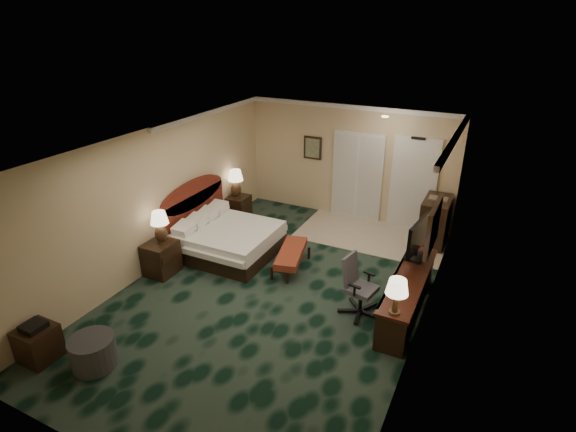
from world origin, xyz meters
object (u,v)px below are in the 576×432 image
at_px(desk_chair, 362,287).
at_px(minibar, 435,221).
at_px(lamp_far, 236,184).
at_px(side_table, 38,343).
at_px(bed_bench, 291,259).
at_px(tv, 418,239).
at_px(nightstand_near, 161,258).
at_px(ottoman, 93,352).
at_px(bed, 229,241).
at_px(lamp_near, 160,227).
at_px(nightstand_far, 239,207).
at_px(desk, 407,295).

bearing_deg(desk_chair, minibar, 89.49).
distance_m(lamp_far, desk_chair, 4.52).
bearing_deg(side_table, bed_bench, 60.79).
height_order(lamp_far, tv, tv).
bearing_deg(tv, nightstand_near, -153.76).
xyz_separation_m(ottoman, tv, (3.60, 3.86, 0.81)).
height_order(nightstand_near, side_table, nightstand_near).
bearing_deg(lamp_far, desk_chair, -31.26).
height_order(bed, minibar, minibar).
relative_size(lamp_near, tv, 0.67).
relative_size(nightstand_near, bed_bench, 0.53).
distance_m(bed, lamp_far, 1.85).
bearing_deg(lamp_far, bed, -62.96).
xyz_separation_m(nightstand_far, desk, (4.49, -2.02, 0.06)).
relative_size(nightstand_near, desk_chair, 0.63).
bearing_deg(lamp_near, nightstand_far, 91.12).
bearing_deg(bed_bench, lamp_near, -164.84).
bearing_deg(bed_bench, nightstand_far, 130.03).
distance_m(lamp_far, side_table, 5.43).
height_order(bed, side_table, bed).
relative_size(ottoman, desk, 0.27).
xyz_separation_m(ottoman, minibar, (3.61, 5.94, 0.28)).
xyz_separation_m(side_table, tv, (4.41, 4.10, 0.77)).
distance_m(lamp_near, minibar, 5.64).
distance_m(bed, nightstand_near, 1.42).
bearing_deg(desk, side_table, -142.68).
bearing_deg(ottoman, bed, 91.05).
height_order(desk, desk_chair, desk_chair).
relative_size(desk_chair, minibar, 1.01).
bearing_deg(nightstand_near, ottoman, -71.35).
bearing_deg(lamp_near, nightstand_near, -111.84).
distance_m(bed, minibar, 4.37).
bearing_deg(tv, minibar, 97.30).
bearing_deg(lamp_far, lamp_near, -88.18).
xyz_separation_m(lamp_near, side_table, (-0.03, -2.66, -0.69)).
height_order(lamp_near, tv, tv).
relative_size(desk, minibar, 2.30).
relative_size(bed, ottoman, 2.90).
bearing_deg(bed, desk, -6.57).
xyz_separation_m(bed_bench, ottoman, (-1.34, -3.59, 0.02)).
distance_m(desk, minibar, 2.79).
height_order(lamp_near, side_table, lamp_near).
relative_size(lamp_near, bed_bench, 0.52).
xyz_separation_m(nightstand_near, lamp_far, (-0.06, 2.78, 0.57)).
xyz_separation_m(nightstand_near, desk_chair, (3.78, 0.45, 0.19)).
height_order(lamp_near, minibar, lamp_near).
xyz_separation_m(lamp_far, minibar, (4.47, 0.79, -0.39)).
distance_m(ottoman, desk_chair, 4.11).
relative_size(nightstand_far, tv, 0.61).
bearing_deg(bed, side_table, -100.88).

